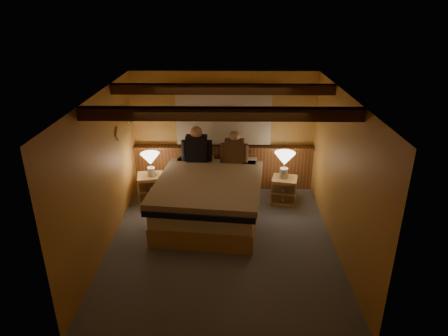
{
  "coord_description": "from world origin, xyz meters",
  "views": [
    {
      "loc": [
        0.11,
        -5.5,
        3.65
      ],
      "look_at": [
        0.03,
        0.4,
        1.14
      ],
      "focal_mm": 32.0,
      "sensor_mm": 36.0,
      "label": 1
    }
  ],
  "objects_px": {
    "nightstand_left": "(151,188)",
    "lamp_left": "(150,160)",
    "bed": "(210,197)",
    "nightstand_right": "(284,190)",
    "person_right": "(234,149)",
    "person_left": "(197,147)",
    "duffel_bag": "(177,200)",
    "lamp_right": "(285,160)"
  },
  "relations": [
    {
      "from": "nightstand_right",
      "to": "lamp_left",
      "type": "xyz_separation_m",
      "value": [
        -2.54,
        0.01,
        0.6
      ]
    },
    {
      "from": "nightstand_left",
      "to": "lamp_left",
      "type": "xyz_separation_m",
      "value": [
        0.04,
        -0.04,
        0.59
      ]
    },
    {
      "from": "nightstand_right",
      "to": "person_right",
      "type": "xyz_separation_m",
      "value": [
        -0.96,
        0.15,
        0.78
      ]
    },
    {
      "from": "bed",
      "to": "person_left",
      "type": "distance_m",
      "value": 1.08
    },
    {
      "from": "bed",
      "to": "nightstand_right",
      "type": "height_order",
      "value": "bed"
    },
    {
      "from": "nightstand_left",
      "to": "duffel_bag",
      "type": "height_order",
      "value": "nightstand_left"
    },
    {
      "from": "nightstand_right",
      "to": "bed",
      "type": "bearing_deg",
      "value": -144.33
    },
    {
      "from": "person_right",
      "to": "lamp_right",
      "type": "bearing_deg",
      "value": -2.85
    },
    {
      "from": "nightstand_right",
      "to": "person_right",
      "type": "relative_size",
      "value": 0.83
    },
    {
      "from": "bed",
      "to": "nightstand_left",
      "type": "relative_size",
      "value": 4.47
    },
    {
      "from": "nightstand_left",
      "to": "person_left",
      "type": "distance_m",
      "value": 1.21
    },
    {
      "from": "person_right",
      "to": "nightstand_left",
      "type": "bearing_deg",
      "value": -171.85
    },
    {
      "from": "lamp_right",
      "to": "person_right",
      "type": "bearing_deg",
      "value": 172.41
    },
    {
      "from": "nightstand_left",
      "to": "nightstand_right",
      "type": "xyz_separation_m",
      "value": [
        2.58,
        -0.05,
        -0.01
      ]
    },
    {
      "from": "lamp_left",
      "to": "duffel_bag",
      "type": "bearing_deg",
      "value": -28.27
    },
    {
      "from": "lamp_left",
      "to": "duffel_bag",
      "type": "distance_m",
      "value": 0.89
    },
    {
      "from": "person_left",
      "to": "bed",
      "type": "bearing_deg",
      "value": -70.49
    },
    {
      "from": "lamp_right",
      "to": "nightstand_left",
      "type": "bearing_deg",
      "value": 179.34
    },
    {
      "from": "lamp_left",
      "to": "person_right",
      "type": "xyz_separation_m",
      "value": [
        1.58,
        0.14,
        0.18
      ]
    },
    {
      "from": "person_left",
      "to": "lamp_left",
      "type": "bearing_deg",
      "value": -167.26
    },
    {
      "from": "lamp_left",
      "to": "person_right",
      "type": "relative_size",
      "value": 0.72
    },
    {
      "from": "bed",
      "to": "person_left",
      "type": "xyz_separation_m",
      "value": [
        -0.28,
        0.81,
        0.65
      ]
    },
    {
      "from": "nightstand_left",
      "to": "lamp_right",
      "type": "relative_size",
      "value": 1.09
    },
    {
      "from": "lamp_right",
      "to": "duffel_bag",
      "type": "relative_size",
      "value": 0.95
    },
    {
      "from": "bed",
      "to": "nightstand_right",
      "type": "distance_m",
      "value": 1.53
    },
    {
      "from": "lamp_left",
      "to": "person_left",
      "type": "bearing_deg",
      "value": 12.42
    },
    {
      "from": "nightstand_left",
      "to": "nightstand_right",
      "type": "relative_size",
      "value": 1.03
    },
    {
      "from": "person_right",
      "to": "duffel_bag",
      "type": "height_order",
      "value": "person_right"
    },
    {
      "from": "nightstand_right",
      "to": "person_left",
      "type": "xyz_separation_m",
      "value": [
        -1.68,
        0.2,
        0.81
      ]
    },
    {
      "from": "nightstand_left",
      "to": "person_right",
      "type": "bearing_deg",
      "value": -7.24
    },
    {
      "from": "nightstand_right",
      "to": "person_left",
      "type": "distance_m",
      "value": 1.87
    },
    {
      "from": "nightstand_left",
      "to": "person_left",
      "type": "bearing_deg",
      "value": -1.34
    },
    {
      "from": "bed",
      "to": "lamp_left",
      "type": "xyz_separation_m",
      "value": [
        -1.14,
        0.62,
        0.45
      ]
    },
    {
      "from": "nightstand_right",
      "to": "nightstand_left",
      "type": "bearing_deg",
      "value": -169.09
    },
    {
      "from": "nightstand_left",
      "to": "lamp_left",
      "type": "bearing_deg",
      "value": -59.46
    },
    {
      "from": "lamp_left",
      "to": "lamp_right",
      "type": "distance_m",
      "value": 2.52
    },
    {
      "from": "bed",
      "to": "duffel_bag",
      "type": "height_order",
      "value": "bed"
    },
    {
      "from": "duffel_bag",
      "to": "nightstand_left",
      "type": "bearing_deg",
      "value": 153.45
    },
    {
      "from": "nightstand_right",
      "to": "duffel_bag",
      "type": "height_order",
      "value": "nightstand_right"
    },
    {
      "from": "nightstand_right",
      "to": "duffel_bag",
      "type": "xyz_separation_m",
      "value": [
        -2.05,
        -0.26,
        -0.09
      ]
    },
    {
      "from": "lamp_left",
      "to": "nightstand_left",
      "type": "bearing_deg",
      "value": 131.19
    },
    {
      "from": "nightstand_right",
      "to": "duffel_bag",
      "type": "bearing_deg",
      "value": -160.78
    }
  ]
}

